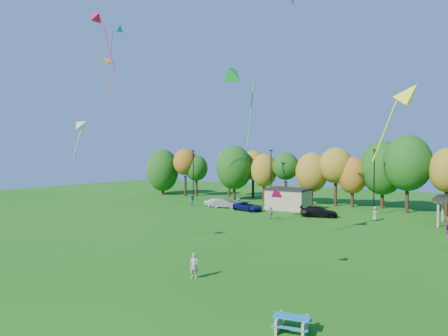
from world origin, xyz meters
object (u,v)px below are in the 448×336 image
Objects in this scene: car_d at (319,212)px; car_c at (248,206)px; car_b at (225,204)px; kite_flyer at (194,266)px; picnic_table at (292,323)px; car_a at (217,202)px.

car_c is at bearing 73.22° from car_d.
kite_flyer is at bearing -166.56° from car_b.
car_b is at bearing 69.87° from car_d.
car_a is at bearing 115.94° from picnic_table.
car_d reaches higher than car_b.
car_b is at bearing 101.35° from kite_flyer.
car_b is 4.64m from car_c.
kite_flyer is at bearing 166.22° from car_d.
kite_flyer is at bearing -143.46° from car_c.
car_a reaches higher than car_b.
kite_flyer is 32.60m from car_c.
car_d is at bearing 75.80° from kite_flyer.
picnic_table is 0.48× the size of car_a.
picnic_table is 1.17× the size of kite_flyer.
car_d reaches higher than picnic_table.
car_a is 0.89× the size of car_c.
car_d is (17.13, -0.72, -0.00)m from car_a.
car_c is at bearing 110.02° from picnic_table.
car_c is at bearing 95.07° from kite_flyer.
kite_flyer is 0.36× the size of car_c.
car_a reaches higher than car_c.
car_c is at bearing -109.28° from car_a.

